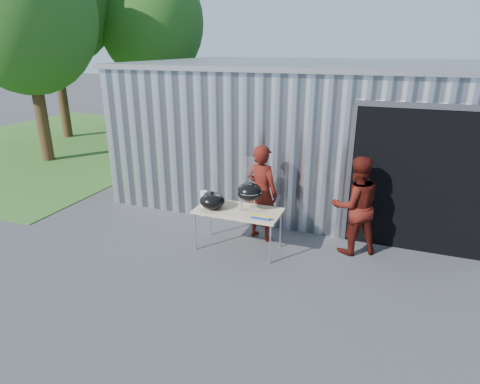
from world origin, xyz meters
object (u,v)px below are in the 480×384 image
at_px(person_cook, 262,193).
at_px(person_bystander, 355,206).
at_px(folding_table, 238,212).
at_px(kettle_grill, 249,187).

bearing_deg(person_cook, person_bystander, -160.42).
bearing_deg(person_bystander, folding_table, -10.90).
xyz_separation_m(folding_table, person_cook, (0.24, 0.56, 0.20)).
bearing_deg(person_bystander, person_cook, -26.74).
height_order(kettle_grill, person_bystander, person_bystander).
bearing_deg(folding_table, kettle_grill, 20.52).
bearing_deg(folding_table, person_cook, 66.48).
height_order(folding_table, kettle_grill, kettle_grill).
distance_m(person_cook, person_bystander, 1.67).
xyz_separation_m(folding_table, kettle_grill, (0.18, 0.07, 0.46)).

